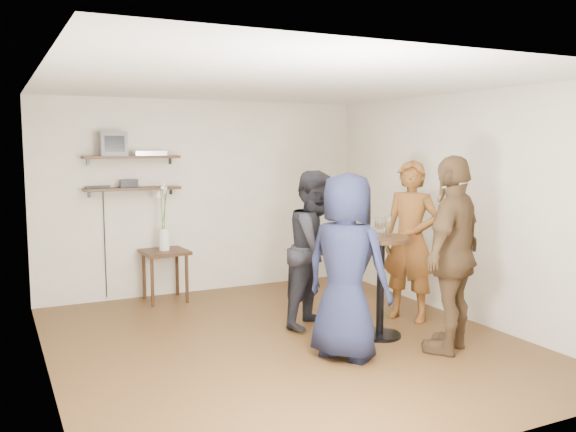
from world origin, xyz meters
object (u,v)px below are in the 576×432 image
object	(u,v)px
person_plaid	(410,241)
person_brown	(453,254)
drinks_table	(381,273)
dvd_deck	(149,153)
crt_monitor	(112,144)
person_dark	(317,249)
radio	(129,183)
person_navy	(346,267)
side_table	(165,259)

from	to	relation	value
person_plaid	person_brown	size ratio (longest dim) A/B	0.96
drinks_table	person_plaid	world-z (taller)	person_plaid
dvd_deck	person_plaid	bearing A→B (deg)	-43.31
crt_monitor	dvd_deck	world-z (taller)	crt_monitor
dvd_deck	drinks_table	xyz separation A→B (m)	(1.75, -2.65, -1.22)
dvd_deck	person_dark	world-z (taller)	dvd_deck
dvd_deck	person_brown	size ratio (longest dim) A/B	0.21
radio	person_dark	bearing A→B (deg)	-51.04
person_dark	person_brown	world-z (taller)	person_brown
dvd_deck	person_navy	world-z (taller)	dvd_deck
drinks_table	person_brown	distance (m)	0.81
crt_monitor	person_plaid	size ratio (longest dim) A/B	0.17
crt_monitor	dvd_deck	distance (m)	0.47
drinks_table	person_navy	world-z (taller)	person_navy
person_brown	person_dark	bearing A→B (deg)	-88.46
crt_monitor	person_dark	bearing A→B (deg)	-47.97
dvd_deck	person_plaid	xyz separation A→B (m)	(2.41, -2.27, -0.98)
side_table	person_dark	size ratio (longest dim) A/B	0.38
side_table	person_plaid	xyz separation A→B (m)	(2.30, -2.07, 0.36)
dvd_deck	person_brown	xyz separation A→B (m)	(2.12, -3.32, -0.94)
crt_monitor	radio	distance (m)	0.53
crt_monitor	dvd_deck	xyz separation A→B (m)	(0.46, 0.00, -0.12)
radio	person_brown	bearing A→B (deg)	-54.24
person_navy	person_brown	world-z (taller)	person_brown
person_plaid	person_navy	xyz separation A→B (m)	(-1.32, -0.76, -0.04)
dvd_deck	person_dark	size ratio (longest dim) A/B	0.23
crt_monitor	drinks_table	xyz separation A→B (m)	(2.21, -2.65, -1.34)
drinks_table	person_brown	size ratio (longest dim) A/B	0.56
dvd_deck	side_table	size ratio (longest dim) A/B	0.60
crt_monitor	person_dark	size ratio (longest dim) A/B	0.19
crt_monitor	person_brown	world-z (taller)	crt_monitor
side_table	drinks_table	world-z (taller)	drinks_table
side_table	person_navy	distance (m)	3.01
crt_monitor	person_navy	xyz separation A→B (m)	(1.55, -3.04, -1.14)
radio	person_navy	size ratio (longest dim) A/B	0.13
crt_monitor	person_brown	xyz separation A→B (m)	(2.58, -3.32, -1.06)
person_brown	person_navy	bearing A→B (deg)	-44.18
person_brown	crt_monitor	bearing A→B (deg)	-81.00
radio	person_navy	bearing A→B (deg)	-65.80
person_plaid	person_dark	size ratio (longest dim) A/B	1.06
radio	person_brown	distance (m)	4.13
dvd_deck	person_brown	bearing A→B (deg)	-57.47
radio	person_brown	world-z (taller)	person_brown
person_dark	person_navy	size ratio (longest dim) A/B	0.98
side_table	person_brown	xyz separation A→B (m)	(2.01, -3.11, 0.40)
radio	drinks_table	bearing A→B (deg)	-52.66
radio	person_dark	world-z (taller)	person_dark
side_table	person_navy	xyz separation A→B (m)	(0.98, -2.83, 0.33)
side_table	person_plaid	distance (m)	3.11
crt_monitor	person_dark	xyz separation A→B (m)	(1.81, -2.00, -1.15)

